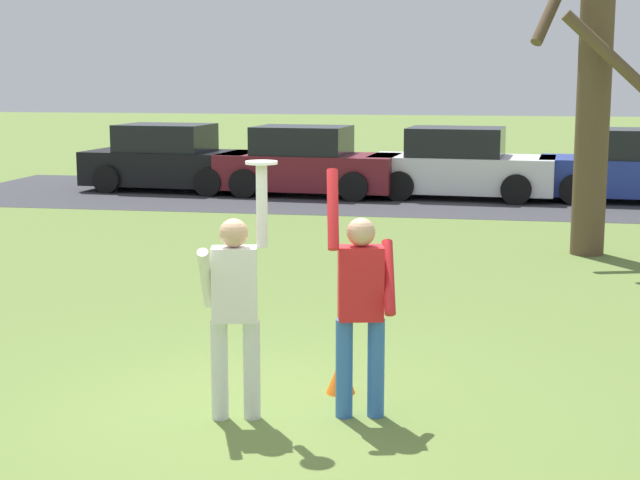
{
  "coord_description": "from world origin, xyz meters",
  "views": [
    {
      "loc": [
        1.91,
        -7.61,
        2.78
      ],
      "look_at": [
        0.33,
        0.92,
        1.31
      ],
      "focal_mm": 55.22,
      "sensor_mm": 36.0,
      "label": 1
    }
  ],
  "objects_px": {
    "frisbee_disc": "(261,163)",
    "parked_car_blue": "(633,169)",
    "parked_car_white": "(460,166)",
    "person_defender": "(361,300)",
    "parked_car_maroon": "(307,164)",
    "bare_tree_tall": "(593,93)",
    "parked_car_black": "(170,160)",
    "field_cone_orange": "(341,375)",
    "person_catcher": "(235,301)"
  },
  "relations": [
    {
      "from": "person_defender",
      "to": "parked_car_maroon",
      "type": "xyz_separation_m",
      "value": [
        -3.34,
        14.62,
        -0.25
      ]
    },
    {
      "from": "person_defender",
      "to": "parked_car_maroon",
      "type": "relative_size",
      "value": 0.48
    },
    {
      "from": "parked_car_white",
      "to": "bare_tree_tall",
      "type": "xyz_separation_m",
      "value": [
        2.25,
        -6.76,
        1.77
      ]
    },
    {
      "from": "parked_car_blue",
      "to": "bare_tree_tall",
      "type": "relative_size",
      "value": 0.74
    },
    {
      "from": "person_catcher",
      "to": "parked_car_blue",
      "type": "bearing_deg",
      "value": 58.92
    },
    {
      "from": "frisbee_disc",
      "to": "parked_car_blue",
      "type": "xyz_separation_m",
      "value": [
        4.72,
        14.95,
        -1.37
      ]
    },
    {
      "from": "parked_car_white",
      "to": "bare_tree_tall",
      "type": "relative_size",
      "value": 0.74
    },
    {
      "from": "person_catcher",
      "to": "person_defender",
      "type": "height_order",
      "value": "person_catcher"
    },
    {
      "from": "parked_car_white",
      "to": "field_cone_orange",
      "type": "height_order",
      "value": "parked_car_white"
    },
    {
      "from": "frisbee_disc",
      "to": "person_defender",
      "type": "bearing_deg",
      "value": 12.87
    },
    {
      "from": "field_cone_orange",
      "to": "parked_car_black",
      "type": "bearing_deg",
      "value": 114.35
    },
    {
      "from": "parked_car_blue",
      "to": "frisbee_disc",
      "type": "bearing_deg",
      "value": -103.46
    },
    {
      "from": "frisbee_disc",
      "to": "parked_car_blue",
      "type": "distance_m",
      "value": 15.73
    },
    {
      "from": "parked_car_white",
      "to": "parked_car_black",
      "type": "bearing_deg",
      "value": -177.53
    },
    {
      "from": "person_defender",
      "to": "parked_car_white",
      "type": "relative_size",
      "value": 0.48
    },
    {
      "from": "person_catcher",
      "to": "parked_car_black",
      "type": "bearing_deg",
      "value": 97.95
    },
    {
      "from": "person_catcher",
      "to": "parked_car_black",
      "type": "distance_m",
      "value": 16.21
    },
    {
      "from": "parked_car_black",
      "to": "parked_car_white",
      "type": "bearing_deg",
      "value": 2.47
    },
    {
      "from": "parked_car_maroon",
      "to": "parked_car_white",
      "type": "distance_m",
      "value": 3.52
    },
    {
      "from": "person_defender",
      "to": "parked_car_blue",
      "type": "height_order",
      "value": "person_defender"
    },
    {
      "from": "parked_car_maroon",
      "to": "field_cone_orange",
      "type": "height_order",
      "value": "parked_car_maroon"
    },
    {
      "from": "frisbee_disc",
      "to": "bare_tree_tall",
      "type": "distance_m",
      "value": 8.76
    },
    {
      "from": "frisbee_disc",
      "to": "parked_car_blue",
      "type": "bearing_deg",
      "value": 72.49
    },
    {
      "from": "person_defender",
      "to": "bare_tree_tall",
      "type": "height_order",
      "value": "bare_tree_tall"
    },
    {
      "from": "frisbee_disc",
      "to": "parked_car_white",
      "type": "relative_size",
      "value": 0.06
    },
    {
      "from": "parked_car_white",
      "to": "parked_car_blue",
      "type": "height_order",
      "value": "same"
    },
    {
      "from": "parked_car_maroon",
      "to": "bare_tree_tall",
      "type": "distance_m",
      "value": 8.97
    },
    {
      "from": "parked_car_blue",
      "to": "bare_tree_tall",
      "type": "distance_m",
      "value": 7.19
    },
    {
      "from": "bare_tree_tall",
      "to": "frisbee_disc",
      "type": "bearing_deg",
      "value": -111.39
    },
    {
      "from": "parked_car_black",
      "to": "bare_tree_tall",
      "type": "bearing_deg",
      "value": -33.11
    },
    {
      "from": "person_catcher",
      "to": "bare_tree_tall",
      "type": "distance_m",
      "value": 9.01
    },
    {
      "from": "parked_car_maroon",
      "to": "field_cone_orange",
      "type": "distance_m",
      "value": 14.39
    },
    {
      "from": "bare_tree_tall",
      "to": "field_cone_orange",
      "type": "relative_size",
      "value": 17.74
    },
    {
      "from": "parked_car_black",
      "to": "frisbee_disc",
      "type": "bearing_deg",
      "value": -64.35
    },
    {
      "from": "parked_car_black",
      "to": "bare_tree_tall",
      "type": "relative_size",
      "value": 0.74
    },
    {
      "from": "person_defender",
      "to": "bare_tree_tall",
      "type": "bearing_deg",
      "value": -119.78
    },
    {
      "from": "parked_car_black",
      "to": "field_cone_orange",
      "type": "relative_size",
      "value": 13.18
    },
    {
      "from": "person_defender",
      "to": "field_cone_orange",
      "type": "distance_m",
      "value": 1.03
    },
    {
      "from": "parked_car_white",
      "to": "frisbee_disc",
      "type": "bearing_deg",
      "value": -89.58
    },
    {
      "from": "parked_car_blue",
      "to": "bare_tree_tall",
      "type": "height_order",
      "value": "bare_tree_tall"
    },
    {
      "from": "person_catcher",
      "to": "parked_car_maroon",
      "type": "height_order",
      "value": "person_catcher"
    },
    {
      "from": "frisbee_disc",
      "to": "bare_tree_tall",
      "type": "relative_size",
      "value": 0.04
    },
    {
      "from": "person_defender",
      "to": "frisbee_disc",
      "type": "height_order",
      "value": "frisbee_disc"
    },
    {
      "from": "person_defender",
      "to": "parked_car_maroon",
      "type": "height_order",
      "value": "person_defender"
    },
    {
      "from": "person_catcher",
      "to": "parked_car_blue",
      "type": "distance_m",
      "value": 15.79
    },
    {
      "from": "person_defender",
      "to": "parked_car_blue",
      "type": "distance_m",
      "value": 15.29
    },
    {
      "from": "parked_car_maroon",
      "to": "parked_car_white",
      "type": "height_order",
      "value": "same"
    },
    {
      "from": "frisbee_disc",
      "to": "parked_car_maroon",
      "type": "relative_size",
      "value": 0.06
    },
    {
      "from": "parked_car_maroon",
      "to": "parked_car_blue",
      "type": "height_order",
      "value": "same"
    },
    {
      "from": "parked_car_maroon",
      "to": "parked_car_white",
      "type": "relative_size",
      "value": 1.0
    }
  ]
}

